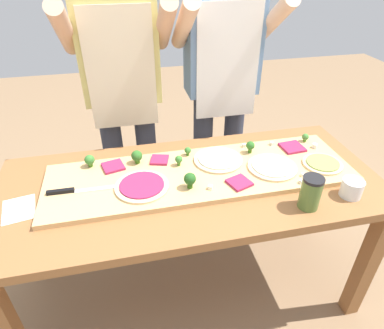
# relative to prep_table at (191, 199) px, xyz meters

# --- Properties ---
(ground_plane) EXTENTS (8.00, 8.00, 0.00)m
(ground_plane) POSITION_rel_prep_table_xyz_m (0.00, 0.00, -0.64)
(ground_plane) COLOR #896B4C
(prep_table) EXTENTS (1.69, 0.74, 0.74)m
(prep_table) POSITION_rel_prep_table_xyz_m (0.00, 0.00, 0.00)
(prep_table) COLOR brown
(prep_table) RESTS_ON ground
(cutting_board) EXTENTS (1.37, 0.41, 0.02)m
(cutting_board) POSITION_rel_prep_table_xyz_m (0.05, 0.03, 0.11)
(cutting_board) COLOR tan
(cutting_board) RESTS_ON prep_table
(chefs_knife) EXTENTS (0.27, 0.02, 0.02)m
(chefs_knife) POSITION_rel_prep_table_xyz_m (-0.50, 0.01, 0.13)
(chefs_knife) COLOR #B7BABF
(chefs_knife) RESTS_ON cutting_board
(pizza_whole_pesto_green) EXTENTS (0.18, 0.18, 0.02)m
(pizza_whole_pesto_green) POSITION_rel_prep_table_xyz_m (0.62, -0.04, 0.13)
(pizza_whole_pesto_green) COLOR beige
(pizza_whole_pesto_green) RESTS_ON cutting_board
(pizza_whole_cheese_artichoke) EXTENTS (0.23, 0.23, 0.02)m
(pizza_whole_cheese_artichoke) POSITION_rel_prep_table_xyz_m (0.15, 0.10, 0.13)
(pizza_whole_cheese_artichoke) COLOR beige
(pizza_whole_cheese_artichoke) RESTS_ON cutting_board
(pizza_whole_beet_magenta) EXTENTS (0.23, 0.23, 0.02)m
(pizza_whole_beet_magenta) POSITION_rel_prep_table_xyz_m (-0.22, -0.03, 0.13)
(pizza_whole_beet_magenta) COLOR beige
(pizza_whole_beet_magenta) RESTS_ON cutting_board
(pizza_whole_white_garlic) EXTENTS (0.22, 0.22, 0.02)m
(pizza_whole_white_garlic) POSITION_rel_prep_table_xyz_m (0.38, -0.01, 0.13)
(pizza_whole_white_garlic) COLOR beige
(pizza_whole_white_garlic) RESTS_ON cutting_board
(pizza_slice_near_left) EXTENTS (0.11, 0.11, 0.01)m
(pizza_slice_near_left) POSITION_rel_prep_table_xyz_m (0.55, 0.13, 0.13)
(pizza_slice_near_left) COLOR #9E234C
(pizza_slice_near_left) RESTS_ON cutting_board
(pizza_slice_near_right) EXTENTS (0.11, 0.11, 0.01)m
(pizza_slice_near_right) POSITION_rel_prep_table_xyz_m (0.19, -0.09, 0.13)
(pizza_slice_near_right) COLOR #9E234C
(pizza_slice_near_right) RESTS_ON cutting_board
(pizza_slice_far_right) EXTENTS (0.10, 0.10, 0.01)m
(pizza_slice_far_right) POSITION_rel_prep_table_xyz_m (-0.12, 0.16, 0.13)
(pizza_slice_far_right) COLOR #9E234C
(pizza_slice_far_right) RESTS_ON cutting_board
(pizza_slice_far_left) EXTENTS (0.11, 0.11, 0.01)m
(pizza_slice_far_left) POSITION_rel_prep_table_xyz_m (-0.33, 0.15, 0.13)
(pizza_slice_far_left) COLOR #9E234C
(pizza_slice_far_left) RESTS_ON cutting_board
(broccoli_floret_front_left) EXTENTS (0.05, 0.05, 0.06)m
(broccoli_floret_front_left) POSITION_rel_prep_table_xyz_m (-0.43, 0.18, 0.16)
(broccoli_floret_front_left) COLOR #3F7220
(broccoli_floret_front_left) RESTS_ON cutting_board
(broccoli_floret_front_mid) EXTENTS (0.04, 0.04, 0.06)m
(broccoli_floret_front_mid) POSITION_rel_prep_table_xyz_m (0.33, 0.14, 0.16)
(broccoli_floret_front_mid) COLOR #366618
(broccoli_floret_front_mid) RESTS_ON cutting_board
(broccoli_floret_back_right) EXTENTS (0.05, 0.05, 0.07)m
(broccoli_floret_back_right) POSITION_rel_prep_table_xyz_m (-0.02, -0.07, 0.17)
(broccoli_floret_back_right) COLOR #2C5915
(broccoli_floret_back_right) RESTS_ON cutting_board
(broccoli_floret_center_right) EXTENTS (0.05, 0.05, 0.06)m
(broccoli_floret_center_right) POSITION_rel_prep_table_xyz_m (-0.22, 0.17, 0.16)
(broccoli_floret_center_right) COLOR #366618
(broccoli_floret_center_right) RESTS_ON cutting_board
(broccoli_floret_back_left) EXTENTS (0.03, 0.03, 0.04)m
(broccoli_floret_back_left) POSITION_rel_prep_table_xyz_m (0.64, 0.18, 0.15)
(broccoli_floret_back_left) COLOR #487A23
(broccoli_floret_back_left) RESTS_ON cutting_board
(broccoli_floret_back_mid) EXTENTS (0.03, 0.03, 0.05)m
(broccoli_floret_back_mid) POSITION_rel_prep_table_xyz_m (-0.03, 0.10, 0.15)
(broccoli_floret_back_mid) COLOR #3F7220
(broccoli_floret_back_mid) RESTS_ON cutting_board
(broccoli_floret_front_right) EXTENTS (0.03, 0.03, 0.04)m
(broccoli_floret_front_right) POSITION_rel_prep_table_xyz_m (0.02, 0.18, 0.15)
(broccoli_floret_front_right) COLOR #3F7220
(broccoli_floret_front_right) RESTS_ON cutting_board
(cheese_crumble_a) EXTENTS (0.02, 0.02, 0.02)m
(cheese_crumble_a) POSITION_rel_prep_table_xyz_m (0.45, -0.14, 0.13)
(cheese_crumble_a) COLOR silver
(cheese_crumble_a) RESTS_ON cutting_board
(cheese_crumble_b) EXTENTS (0.03, 0.03, 0.02)m
(cheese_crumble_b) POSITION_rel_prep_table_xyz_m (0.66, 0.11, 0.13)
(cheese_crumble_b) COLOR white
(cheese_crumble_b) RESTS_ON cutting_board
(cheese_crumble_c) EXTENTS (0.02, 0.02, 0.02)m
(cheese_crumble_c) POSITION_rel_prep_table_xyz_m (0.06, -0.10, 0.13)
(cheese_crumble_c) COLOR white
(cheese_crumble_c) RESTS_ON cutting_board
(cheese_crumble_d) EXTENTS (0.02, 0.02, 0.02)m
(cheese_crumble_d) POSITION_rel_prep_table_xyz_m (0.32, 0.20, 0.13)
(cheese_crumble_d) COLOR silver
(cheese_crumble_d) RESTS_ON cutting_board
(cheese_crumble_e) EXTENTS (0.02, 0.02, 0.02)m
(cheese_crumble_e) POSITION_rel_prep_table_xyz_m (0.46, 0.19, 0.13)
(cheese_crumble_e) COLOR silver
(cheese_crumble_e) RESTS_ON cutting_board
(cheese_crumble_f) EXTENTS (0.01, 0.01, 0.01)m
(cheese_crumble_f) POSITION_rel_prep_table_xyz_m (0.48, -0.10, 0.13)
(cheese_crumble_f) COLOR silver
(cheese_crumble_f) RESTS_ON cutting_board
(flour_cup) EXTENTS (0.09, 0.09, 0.08)m
(flour_cup) POSITION_rel_prep_table_xyz_m (0.63, -0.24, 0.13)
(flour_cup) COLOR white
(flour_cup) RESTS_ON prep_table
(sauce_jar) EXTENTS (0.08, 0.08, 0.14)m
(sauce_jar) POSITION_rel_prep_table_xyz_m (0.42, -0.26, 0.17)
(sauce_jar) COLOR #517033
(sauce_jar) RESTS_ON prep_table
(recipe_note) EXTENTS (0.15, 0.18, 0.00)m
(recipe_note) POSITION_rel_prep_table_xyz_m (-0.71, -0.03, 0.10)
(recipe_note) COLOR white
(recipe_note) RESTS_ON prep_table
(cook_left) EXTENTS (0.54, 0.39, 1.67)m
(cook_left) POSITION_rel_prep_table_xyz_m (-0.24, 0.61, 0.36)
(cook_left) COLOR #333847
(cook_left) RESTS_ON ground
(cook_right) EXTENTS (0.54, 0.39, 1.67)m
(cook_right) POSITION_rel_prep_table_xyz_m (0.31, 0.61, 0.36)
(cook_right) COLOR #333847
(cook_right) RESTS_ON ground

